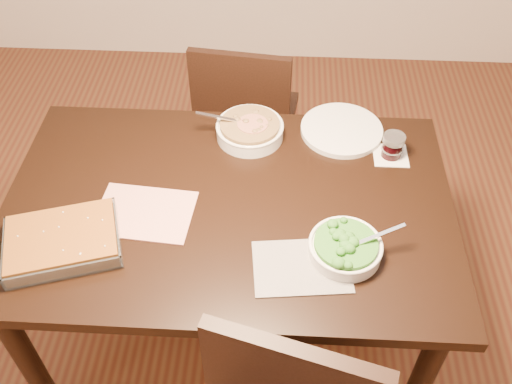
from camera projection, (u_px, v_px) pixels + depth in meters
The scene contains 11 objects.
ground at pixel (235, 328), 2.31m from camera, with size 4.00×4.00×0.00m, color #4F2316.
table at pixel (229, 223), 1.84m from camera, with size 1.40×0.90×0.75m.
magazine_a at pixel (145, 213), 1.74m from camera, with size 0.29×0.21×0.01m, color #BE3C36.
magazine_b at pixel (302, 267), 1.60m from camera, with size 0.27×0.19×0.00m, color #2A2A32.
coaster at pixel (390, 155), 1.92m from camera, with size 0.11×0.11×0.00m, color white.
stew_bowl at pixel (250, 129), 1.97m from camera, with size 0.26×0.23×0.09m.
broccoli_bowl at pixel (345, 247), 1.61m from camera, with size 0.24×0.21×0.08m.
baking_dish at pixel (62, 241), 1.63m from camera, with size 0.38×0.32×0.06m.
wine_tumbler at pixel (393, 145), 1.89m from camera, with size 0.07×0.07×0.08m.
dinner_plate at pixel (342, 130), 2.00m from camera, with size 0.29×0.29×0.02m, color silver.
chair_far at pixel (246, 116), 2.49m from camera, with size 0.45×0.45×0.86m.
Camera 1 is at (0.15, -1.20, 2.05)m, focal length 40.00 mm.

